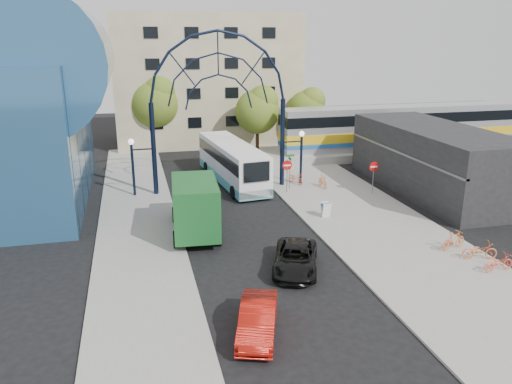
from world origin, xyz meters
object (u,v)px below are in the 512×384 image
object	(u,v)px
city_bus	(232,162)
red_sedan	(258,319)
bike_near_a	(296,178)
train_car	(401,127)
bike_far_c	(480,251)
stop_sign	(287,168)
black_suv	(296,258)
street_name_sign	(290,164)
tree_north_c	(308,108)
do_not_enter_sign	(374,170)
sandwich_board	(326,208)
green_truck	(195,205)
bike_far_b	(454,240)
tree_north_a	(259,109)
bike_near_b	(323,181)
gateway_arch	(219,79)
tree_north_b	(156,101)
bike_far_a	(499,263)

from	to	relation	value
city_bus	red_sedan	distance (m)	22.49
bike_near_a	train_car	bearing A→B (deg)	8.81
bike_far_c	train_car	bearing A→B (deg)	-6.42
stop_sign	black_suv	bearing A→B (deg)	-105.55
street_name_sign	bike_far_c	size ratio (longest dim) A/B	1.51
tree_north_c	black_suv	xyz separation A→B (m)	(-10.91, -28.81, -3.62)
city_bus	bike_near_a	size ratio (longest dim) A/B	6.99
do_not_enter_sign	sandwich_board	distance (m)	6.85
green_truck	bike_far_b	distance (m)	15.10
tree_north_a	green_truck	distance (m)	22.53
stop_sign	bike_far_c	distance (m)	15.65
train_car	bike_near_b	world-z (taller)	train_car
gateway_arch	sandwich_board	xyz separation A→B (m)	(5.60, -8.02, -7.81)
sandwich_board	tree_north_b	distance (m)	26.15
street_name_sign	city_bus	world-z (taller)	city_bus
tree_north_a	bike_near_a	xyz separation A→B (m)	(0.06, -11.93, -4.03)
tree_north_c	bike_near_a	world-z (taller)	tree_north_c
street_name_sign	bike_near_b	bearing A→B (deg)	-1.37
gateway_arch	tree_north_b	size ratio (longest dim) A/B	1.70
tree_north_a	bike_far_c	xyz separation A→B (m)	(4.99, -28.18, -4.00)
gateway_arch	red_sedan	xyz separation A→B (m)	(-2.12, -20.06, -7.88)
stop_sign	tree_north_a	size ratio (longest dim) A/B	0.36
tree_north_a	tree_north_b	size ratio (longest dim) A/B	0.88
bike_near_a	bike_far_c	world-z (taller)	bike_far_c
stop_sign	red_sedan	distance (m)	19.39
stop_sign	tree_north_b	distance (m)	20.18
bike_near_b	train_car	bearing A→B (deg)	37.14
do_not_enter_sign	bike_far_c	size ratio (longest dim) A/B	1.33
street_name_sign	train_car	world-z (taller)	train_car
black_suv	green_truck	bearing A→B (deg)	144.74
do_not_enter_sign	train_car	distance (m)	15.03
train_car	bike_near_a	size ratio (longest dim) A/B	14.57
train_car	tree_north_a	xyz separation A→B (m)	(-13.88, 3.93, 1.71)
train_car	green_truck	distance (m)	28.38
gateway_arch	red_sedan	size ratio (longest dim) A/B	3.33
city_bus	tree_north_b	bearing A→B (deg)	104.76
bike_far_b	tree_north_b	bearing A→B (deg)	10.53
stop_sign	bike_near_a	xyz separation A→B (m)	(1.38, 2.00, -1.42)
gateway_arch	bike_far_a	distance (m)	22.38
gateway_arch	sandwich_board	bearing A→B (deg)	-55.09
do_not_enter_sign	red_sedan	bearing A→B (deg)	-129.24
train_car	bike_near_b	size ratio (longest dim) A/B	15.51
tree_north_b	bike_far_a	world-z (taller)	tree_north_b
black_suv	bike_far_c	distance (m)	9.99
city_bus	sandwich_board	bearing A→B (deg)	-73.24
sandwich_board	bike_near_a	size ratio (longest dim) A/B	0.57
red_sedan	green_truck	bearing A→B (deg)	113.46
bike_near_a	bike_far_b	size ratio (longest dim) A/B	0.99
do_not_enter_sign	black_suv	distance (m)	14.69
tree_north_b	black_suv	world-z (taller)	tree_north_b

